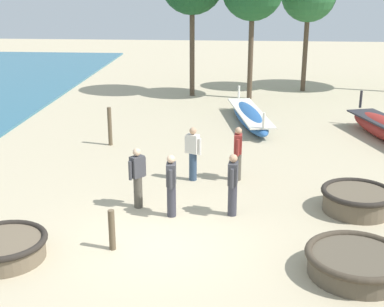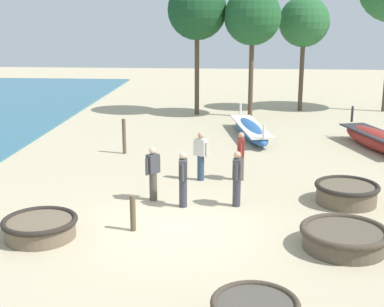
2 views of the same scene
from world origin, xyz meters
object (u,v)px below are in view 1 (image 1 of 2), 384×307
long_boat_white_hull (250,116)px  mooring_post_inland (110,126)px  coracle_upturned (4,247)px  coracle_nearest (356,262)px  fisherman_by_coracle (171,184)px  fisherman_with_hat (233,183)px  mooring_post_shoreline (112,230)px  fisherman_standing_right (138,176)px  fisherman_crouching (193,152)px  fisherman_hauling (238,152)px  coracle_far_left (357,199)px

long_boat_white_hull → mooring_post_inland: 5.85m
coracle_upturned → coracle_nearest: bearing=-0.6°
coracle_nearest → long_boat_white_hull: size_ratio=0.37×
long_boat_white_hull → fisherman_by_coracle: size_ratio=3.45×
coracle_nearest → fisherman_with_hat: fisherman_with_hat is taller
fisherman_by_coracle → mooring_post_shoreline: 2.10m
fisherman_standing_right → mooring_post_shoreline: bearing=-94.4°
fisherman_crouching → mooring_post_shoreline: fisherman_crouching is taller
coracle_nearest → fisherman_standing_right: bearing=148.9°
mooring_post_shoreline → fisherman_hauling: bearing=58.5°
long_boat_white_hull → fisherman_by_coracle: 9.10m
coracle_upturned → fisherman_hauling: (4.81, 4.95, 0.57)m
coracle_upturned → long_boat_white_hull: long_boat_white_hull is taller
coracle_upturned → long_boat_white_hull: size_ratio=0.33×
fisherman_crouching → fisherman_with_hat: 2.58m
fisherman_hauling → mooring_post_shoreline: size_ratio=1.73×
fisherman_standing_right → fisherman_by_coracle: (0.90, -0.47, 0.00)m
fisherman_standing_right → long_boat_white_hull: bearing=70.2°
long_boat_white_hull → fisherman_by_coracle: fisherman_by_coracle is taller
mooring_post_inland → fisherman_with_hat: bearing=-52.2°
long_boat_white_hull → fisherman_with_hat: (-0.64, -8.66, 0.52)m
coracle_upturned → fisherman_by_coracle: size_ratio=1.14×
fisherman_hauling → fisherman_crouching: (-1.27, -0.11, 0.00)m
long_boat_white_hull → coracle_nearest: bearing=-81.0°
coracle_far_left → fisherman_standing_right: bearing=-178.2°
fisherman_standing_right → fisherman_by_coracle: same height
fisherman_hauling → mooring_post_shoreline: (-2.67, -4.37, -0.38)m
fisherman_crouching → mooring_post_shoreline: bearing=-108.3°
fisherman_by_coracle → fisherman_with_hat: bearing=6.6°
coracle_upturned → fisherman_standing_right: 3.69m
coracle_nearest → fisherman_with_hat: 3.60m
fisherman_by_coracle → fisherman_with_hat: 1.48m
fisherman_standing_right → fisherman_hauling: 3.29m
fisherman_standing_right → fisherman_hauling: size_ratio=1.00×
fisherman_by_coracle → fisherman_crouching: bearing=82.4°
fisherman_hauling → fisherman_crouching: 1.27m
fisherman_hauling → mooring_post_shoreline: 5.14m
coracle_upturned → fisherman_hauling: fisherman_hauling is taller
coracle_upturned → coracle_far_left: bearing=21.1°
fisherman_standing_right → mooring_post_inland: fisherman_standing_right is taller
coracle_far_left → mooring_post_shoreline: 6.13m
fisherman_hauling → fisherman_crouching: size_ratio=1.00×
long_boat_white_hull → fisherman_crouching: fisherman_crouching is taller
coracle_far_left → fisherman_crouching: bearing=156.4°
fisherman_crouching → coracle_nearest: bearing=-54.1°
coracle_upturned → fisherman_crouching: 6.02m
long_boat_white_hull → fisherman_standing_right: (-3.01, -8.37, 0.52)m
long_boat_white_hull → fisherman_standing_right: fisherman_standing_right is taller
coracle_nearest → fisherman_by_coracle: (-3.90, 2.43, 0.56)m
fisherman_crouching → mooring_post_shoreline: 4.50m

